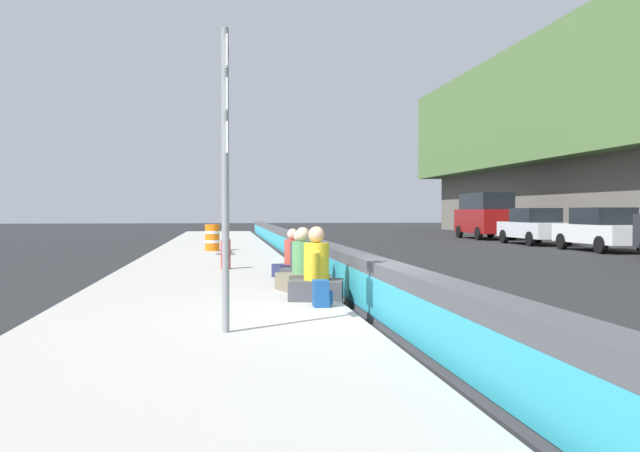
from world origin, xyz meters
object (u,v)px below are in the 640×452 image
(fire_hydrant, at_px, (226,251))
(seated_person_rear, at_px, (299,266))
(seated_person_middle, at_px, (303,270))
(route_sign_post, at_px, (226,156))
(seated_person_foreground, at_px, (316,277))
(parked_car_midline, at_px, (535,226))
(backpack, at_px, (322,294))
(parked_car_fourth, at_px, (601,229))
(construction_barrel, at_px, (212,237))
(parked_car_far, at_px, (485,215))
(seated_person_far, at_px, (293,262))

(fire_hydrant, bearing_deg, seated_person_rear, -157.05)
(fire_hydrant, height_order, seated_person_middle, seated_person_middle)
(route_sign_post, xyz_separation_m, seated_person_foreground, (2.85, -1.46, -1.72))
(seated_person_middle, relative_size, parked_car_midline, 0.25)
(seated_person_middle, xyz_separation_m, backpack, (-2.20, -0.03, -0.16))
(seated_person_foreground, xyz_separation_m, parked_car_fourth, (14.08, -13.09, 0.35))
(seated_person_middle, height_order, parked_car_fourth, parked_car_fourth)
(route_sign_post, relative_size, backpack, 9.00)
(backpack, height_order, parked_car_midline, parked_car_midline)
(backpack, distance_m, construction_barrel, 15.09)
(seated_person_rear, distance_m, parked_car_midline, 21.17)
(route_sign_post, distance_m, seated_person_middle, 4.78)
(fire_hydrant, bearing_deg, parked_car_midline, -47.07)
(seated_person_rear, bearing_deg, parked_car_far, -29.16)
(fire_hydrant, xyz_separation_m, backpack, (-7.03, -1.41, -0.25))
(parked_car_midline, bearing_deg, route_sign_post, 147.33)
(seated_person_rear, xyz_separation_m, parked_car_fourth, (11.34, -13.07, 0.40))
(fire_hydrant, xyz_separation_m, seated_person_rear, (-3.46, -1.46, -0.12))
(fire_hydrant, xyz_separation_m, parked_car_midline, (13.35, -14.35, 0.27))
(seated_person_foreground, bearing_deg, seated_person_far, 0.20)
(parked_car_far, bearing_deg, seated_person_foreground, 153.44)
(fire_hydrant, relative_size, parked_car_midline, 0.19)
(route_sign_post, xyz_separation_m, seated_person_middle, (4.23, -1.40, -1.73))
(seated_person_foreground, xyz_separation_m, parked_car_far, (26.07, -13.03, 0.84))
(seated_person_middle, xyz_separation_m, parked_car_far, (24.70, -13.10, 0.86))
(route_sign_post, distance_m, seated_person_foreground, 3.64)
(construction_barrel, bearing_deg, seated_person_rear, -170.43)
(fire_hydrant, bearing_deg, backpack, -168.65)
(fire_hydrant, distance_m, parked_car_far, 24.60)
(seated_person_rear, bearing_deg, seated_person_middle, 176.42)
(seated_person_rear, xyz_separation_m, backpack, (-3.57, 0.05, -0.13))
(construction_barrel, bearing_deg, parked_car_midline, -69.95)
(fire_hydrant, bearing_deg, construction_barrel, 3.31)
(seated_person_foreground, distance_m, parked_car_far, 29.16)
(route_sign_post, height_order, seated_person_middle, route_sign_post)
(route_sign_post, xyz_separation_m, fire_hydrant, (9.05, -0.02, -1.65))
(seated_person_rear, distance_m, backpack, 3.58)
(backpack, xyz_separation_m, parked_car_far, (26.90, -13.07, 1.02))
(parked_car_fourth, height_order, parked_car_midline, same)
(seated_person_far, xyz_separation_m, backpack, (-4.61, 0.02, -0.14))
(route_sign_post, height_order, fire_hydrant, route_sign_post)
(fire_hydrant, relative_size, parked_car_far, 0.17)
(seated_person_middle, relative_size, seated_person_rear, 1.09)
(seated_person_rear, xyz_separation_m, seated_person_far, (1.03, 0.03, 0.00))
(backpack, xyz_separation_m, parked_car_midline, (20.38, -12.93, 0.53))
(parked_car_fourth, xyz_separation_m, parked_car_midline, (5.46, 0.19, 0.00))
(backpack, relative_size, construction_barrel, 0.42)
(seated_person_middle, relative_size, parked_car_far, 0.22)
(seated_person_far, bearing_deg, fire_hydrant, 30.57)
(seated_person_middle, bearing_deg, construction_barrel, 8.18)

